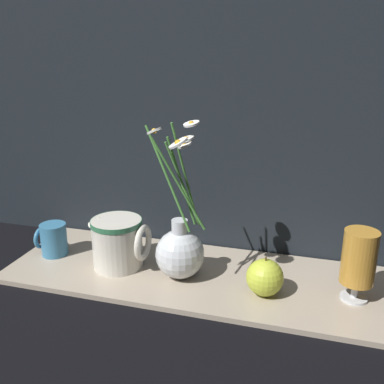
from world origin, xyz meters
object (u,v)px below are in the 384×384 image
(yellow_mug, at_px, (53,239))
(tea_glass, at_px, (359,259))
(vase_with_flowers, at_px, (180,250))
(orange_fruit, at_px, (265,277))
(ceramic_pitcher, at_px, (118,241))

(yellow_mug, bearing_deg, tea_glass, -0.78)
(vase_with_flowers, xyz_separation_m, tea_glass, (0.38, 0.01, 0.03))
(yellow_mug, xyz_separation_m, orange_fruit, (0.54, -0.04, -0.00))
(tea_glass, relative_size, orange_fruit, 1.76)
(vase_with_flowers, height_order, tea_glass, vase_with_flowers)
(yellow_mug, relative_size, orange_fruit, 0.94)
(yellow_mug, bearing_deg, ceramic_pitcher, -3.61)
(orange_fruit, bearing_deg, ceramic_pitcher, 175.01)
(tea_glass, distance_m, orange_fruit, 0.19)
(tea_glass, bearing_deg, ceramic_pitcher, -179.78)
(vase_with_flowers, bearing_deg, yellow_mug, 176.50)
(yellow_mug, height_order, tea_glass, tea_glass)
(yellow_mug, relative_size, ceramic_pitcher, 0.56)
(vase_with_flowers, bearing_deg, orange_fruit, -6.29)
(vase_with_flowers, relative_size, ceramic_pitcher, 2.53)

